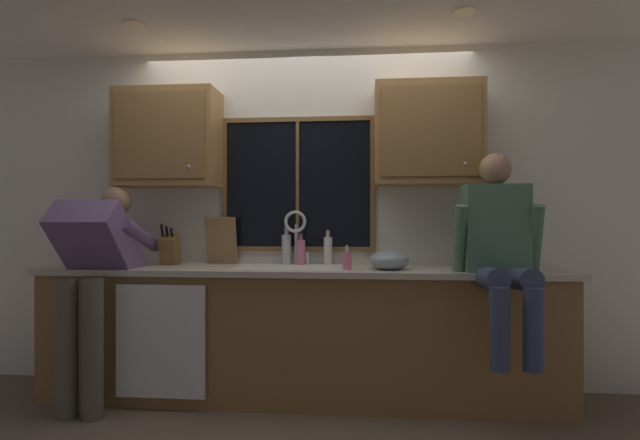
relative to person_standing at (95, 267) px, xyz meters
name	(u,v)px	position (x,y,z in m)	size (l,w,h in m)	color
back_wall	(306,217)	(1.35, 0.64, 0.34)	(5.96, 0.12, 2.55)	silver
ceiling_downlight_left	(134,24)	(0.28, -0.02, 1.61)	(0.14, 0.14, 0.01)	#FFEAB2
ceiling_downlight_right	(465,12)	(2.41, -0.02, 1.61)	(0.14, 0.14, 0.01)	#FFEAB2
window_glass	(298,184)	(1.29, 0.58, 0.59)	(1.10, 0.02, 0.95)	black
window_frame_top	(298,119)	(1.29, 0.57, 1.08)	(1.17, 0.02, 0.04)	brown
window_frame_bottom	(298,249)	(1.29, 0.57, 0.09)	(1.17, 0.02, 0.04)	brown
window_frame_left	(225,185)	(0.72, 0.57, 0.59)	(0.04, 0.02, 0.95)	brown
window_frame_right	(373,184)	(1.85, 0.57, 0.59)	(0.04, 0.02, 0.95)	brown
window_mullion_center	(298,184)	(1.29, 0.56, 0.59)	(0.02, 0.02, 0.95)	brown
lower_cabinet_run	(301,335)	(1.35, 0.29, -0.50)	(3.56, 0.58, 0.88)	olive
countertop	(300,270)	(1.35, 0.27, -0.04)	(3.62, 0.62, 0.04)	beige
dishwasher_front	(160,341)	(0.46, -0.02, -0.48)	(0.60, 0.02, 0.74)	white
upper_cabinet_left	(168,139)	(0.33, 0.41, 0.92)	(0.75, 0.36, 0.72)	#9E703D
upper_cabinet_right	(428,135)	(2.24, 0.41, 0.92)	(0.75, 0.36, 0.72)	#9E703D
sink	(292,281)	(1.29, 0.28, -0.12)	(0.80, 0.46, 0.21)	white
faucet	(297,231)	(1.29, 0.46, 0.24)	(0.18, 0.09, 0.40)	silver
person_standing	(95,267)	(0.00, 0.00, 0.00)	(0.53, 0.72, 1.50)	#595147
person_sitting_on_counter	(500,244)	(2.63, 0.01, 0.17)	(0.54, 0.60, 1.26)	#384260
knife_block	(170,250)	(0.36, 0.39, 0.09)	(0.12, 0.18, 0.32)	brown
cutting_board	(221,241)	(0.71, 0.50, 0.16)	(0.23, 0.02, 0.36)	#997047
mixing_bowl	(389,260)	(1.96, 0.20, 0.04)	(0.27, 0.27, 0.13)	#8C99A8
soap_dispenser	(347,260)	(1.68, 0.14, 0.05)	(0.06, 0.07, 0.17)	pink
bottle_green_glass	(301,251)	(1.32, 0.48, 0.08)	(0.07, 0.07, 0.24)	pink
bottle_tall_clear	(286,249)	(1.21, 0.49, 0.10)	(0.07, 0.07, 0.29)	#B7B7BC
bottle_amber_small	(328,250)	(1.52, 0.52, 0.09)	(0.06, 0.06, 0.27)	silver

